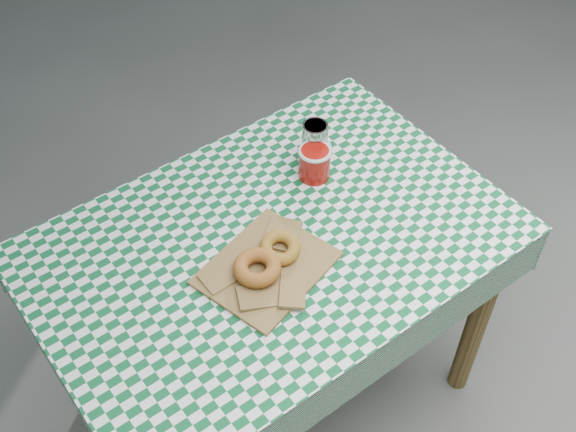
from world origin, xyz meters
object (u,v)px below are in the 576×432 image
object	(u,v)px
coffee_mug	(314,163)
drinking_glass	(315,143)
paper_bag	(267,267)
table	(274,329)

from	to	relation	value
coffee_mug	drinking_glass	size ratio (longest dim) A/B	1.33
paper_bag	drinking_glass	size ratio (longest dim) A/B	2.40
drinking_glass	table	bearing A→B (deg)	-145.27
table	paper_bag	xyz separation A→B (m)	(-0.06, -0.07, 0.39)
table	paper_bag	bearing A→B (deg)	-133.73
table	coffee_mug	bearing A→B (deg)	27.23
paper_bag	coffee_mug	distance (m)	0.33
table	coffee_mug	distance (m)	0.49
coffee_mug	drinking_glass	world-z (taller)	drinking_glass
table	drinking_glass	size ratio (longest dim) A/B	9.22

